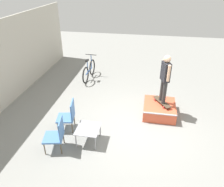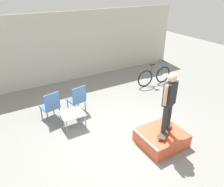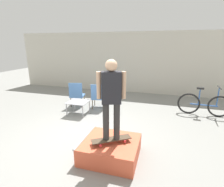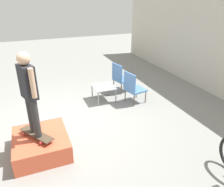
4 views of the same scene
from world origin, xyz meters
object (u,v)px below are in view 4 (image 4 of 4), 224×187
Objects in this scene: skate_ramp_box at (41,144)px; coffee_table at (104,88)px; patio_chair_left at (120,77)px; skateboard_on_ramp at (36,134)px; person_skater at (29,89)px; patio_chair_right at (133,87)px.

skate_ramp_box is 2.73m from coffee_table.
patio_chair_left is (-2.25, 2.79, 0.32)m from skate_ramp_box.
patio_chair_left is (-2.29, 2.85, 0.04)m from skateboard_on_ramp.
patio_chair_right is at bearing 96.49° from person_skater.
skateboard_on_ramp is 1.16× the size of coffee_table.
person_skater is at bearing 104.66° from patio_chair_right.
skate_ramp_box is 0.74× the size of person_skater.
patio_chair_left reaches higher than coffee_table.
patio_chair_right is at bearing 82.25° from skateboard_on_ramp.
skateboard_on_ramp is (0.04, -0.06, 0.28)m from skate_ramp_box.
patio_chair_right is (-1.33, 2.79, 0.32)m from skate_ramp_box.
person_skater is at bearing 116.38° from patio_chair_left.
patio_chair_left and patio_chair_right have the same top height.
skateboard_on_ramp reaches higher than coffee_table.
skateboard_on_ramp is 0.49× the size of person_skater.
coffee_table is (-1.85, 2.10, -1.04)m from person_skater.
person_skater is 2.98m from coffee_table.
person_skater reaches higher than skateboard_on_ramp.
skateboard_on_ramp is 2.80m from coffee_table.
patio_chair_right is (-1.37, 2.85, 0.04)m from skateboard_on_ramp.
patio_chair_left is at bearing 109.65° from person_skater.
patio_chair_left is (-2.29, 2.85, -0.94)m from person_skater.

